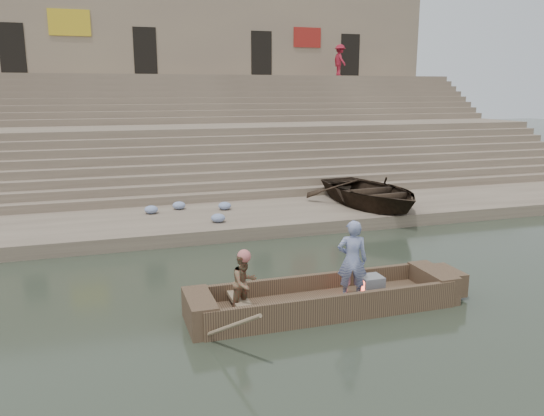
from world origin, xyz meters
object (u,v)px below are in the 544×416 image
television (370,285)px  rowing_man (244,283)px  standing_man (352,260)px  pedestrian (340,60)px  beached_rowboat (371,192)px  main_rowboat (324,305)px

television → rowing_man: bearing=-178.1°
standing_man → pedestrian: size_ratio=0.87×
standing_man → beached_rowboat: 8.35m
rowing_man → beached_rowboat: bearing=23.7°
beached_rowboat → pedestrian: 16.30m
beached_rowboat → standing_man: bearing=-126.3°
rowing_man → pedestrian: bearing=37.1°
rowing_man → television: 2.76m
main_rowboat → rowing_man: rowing_man is taller
standing_man → television: standing_man is taller
rowing_man → beached_rowboat: size_ratio=0.24×
main_rowboat → rowing_man: 1.84m
television → pedestrian: pedestrian is taller
standing_man → beached_rowboat: bearing=-99.2°
rowing_man → television: bearing=-22.4°
television → pedestrian: 24.10m
television → pedestrian: bearing=67.1°
main_rowboat → television: television is taller
rowing_man → beached_rowboat: 9.68m
standing_man → rowing_man: (-2.25, 0.00, -0.23)m
television → beached_rowboat: bearing=62.2°
television → main_rowboat: bearing=-180.0°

